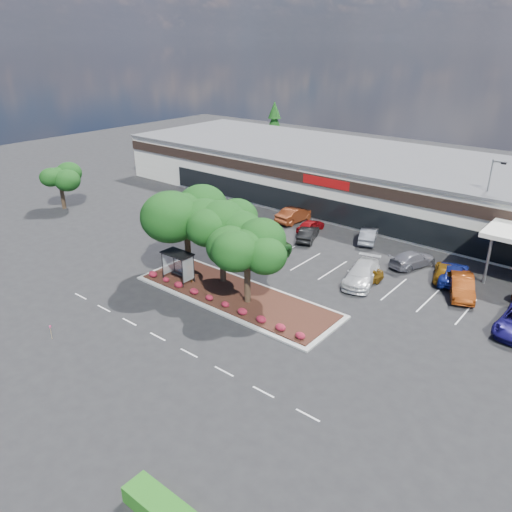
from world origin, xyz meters
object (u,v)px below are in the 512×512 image
Objects in this scene: survey_stake at (51,330)px; car_1 at (256,243)px; car_0 at (181,227)px; light_pole at (484,213)px.

car_1 is at bearing 87.42° from survey_stake.
car_1 reaches higher than car_0.
car_0 is at bearing -150.96° from light_pole.
light_pole is 8.17× the size of survey_stake.
car_1 is (-17.41, -13.31, -3.39)m from light_pole.
light_pole is at bearing 51.54° from car_0.
light_pole is 30.76m from car_0.
car_1 reaches higher than survey_stake.
car_0 is at bearing -165.76° from car_1.
survey_stake is 0.27× the size of car_1.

